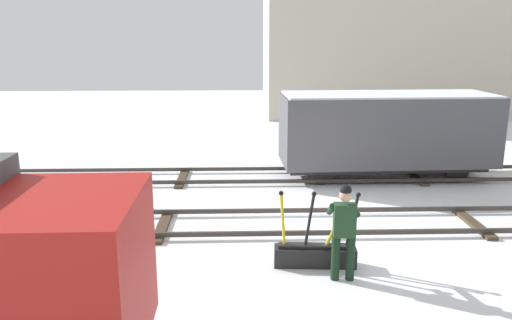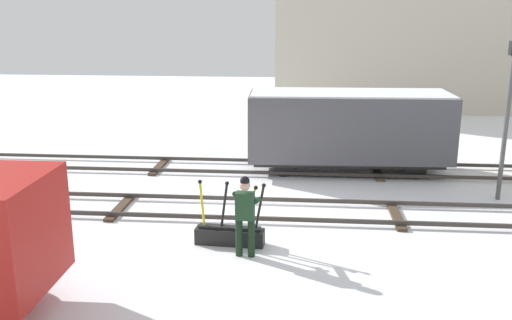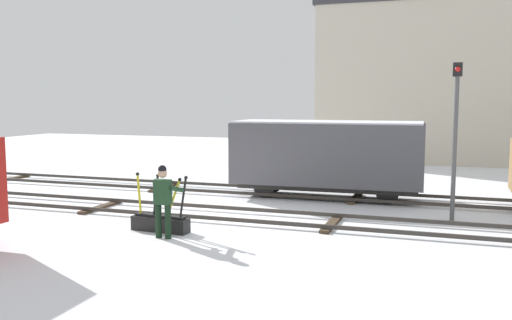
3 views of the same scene
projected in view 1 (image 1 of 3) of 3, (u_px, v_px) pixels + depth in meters
name	position (u px, v px, depth m)	size (l,w,h in m)	color
ground_plane	(319.00, 226.00, 11.53)	(60.00, 60.00, 0.00)	white
track_main_line	(319.00, 222.00, 11.50)	(44.00, 1.94, 0.18)	#38332D
track_siding_near	(299.00, 175.00, 15.36)	(44.00, 1.94, 0.18)	#38332D
switch_lever_frame	(315.00, 253.00, 9.50)	(1.56, 0.47, 1.45)	black
rail_worker	(344.00, 227.00, 8.80)	(0.57, 0.67, 1.74)	black
apartment_building	(412.00, 36.00, 27.95)	(16.34, 6.25, 8.42)	beige
freight_car_back_track	(386.00, 130.00, 15.12)	(6.25, 2.37, 2.56)	#2D2B28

